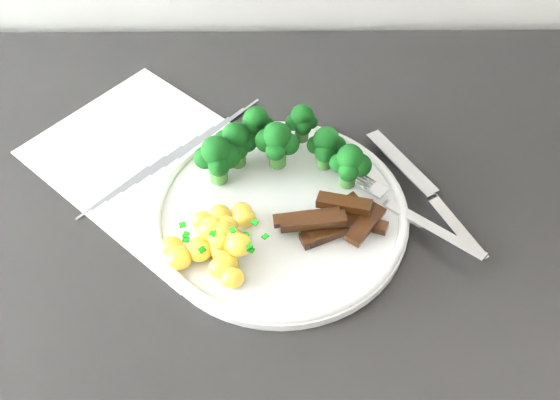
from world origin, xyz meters
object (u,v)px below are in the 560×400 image
(counter, at_px, (334,360))
(recipe_paper, at_px, (160,164))
(broccoli, at_px, (276,144))
(beef_strips, at_px, (335,220))
(fork, at_px, (412,215))
(plate, at_px, (280,212))
(knife, at_px, (438,208))
(potatoes, at_px, (217,242))

(counter, xyz_separation_m, recipe_paper, (-0.24, 0.04, 0.46))
(counter, distance_m, broccoli, 0.52)
(beef_strips, distance_m, fork, 0.09)
(counter, distance_m, plate, 0.48)
(counter, height_order, beef_strips, beef_strips)
(counter, xyz_separation_m, knife, (0.09, -0.04, 0.47))
(counter, xyz_separation_m, potatoes, (-0.16, -0.10, 0.49))
(plate, bearing_deg, potatoes, -140.71)
(broccoli, height_order, beef_strips, broccoli)
(knife, bearing_deg, counter, 157.05)
(counter, height_order, broccoli, broccoli)
(recipe_paper, distance_m, fork, 0.31)
(recipe_paper, distance_m, knife, 0.34)
(recipe_paper, relative_size, beef_strips, 2.94)
(fork, xyz_separation_m, knife, (0.03, 0.02, -0.01))
(beef_strips, height_order, knife, beef_strips)
(fork, bearing_deg, knife, 28.31)
(recipe_paper, relative_size, knife, 1.90)
(broccoli, distance_m, knife, 0.20)
(recipe_paper, height_order, plate, plate)
(plate, distance_m, potatoes, 0.09)
(counter, xyz_separation_m, fork, (0.05, -0.06, 0.48))
(counter, relative_size, beef_strips, 19.09)
(broccoli, bearing_deg, beef_strips, -54.39)
(counter, xyz_separation_m, broccoli, (-0.10, 0.03, 0.51))
(plate, relative_size, fork, 1.96)
(broccoli, height_order, potatoes, broccoli)
(plate, distance_m, knife, 0.18)
(potatoes, xyz_separation_m, fork, (0.22, 0.04, -0.01))
(potatoes, height_order, beef_strips, potatoes)
(knife, bearing_deg, beef_strips, -167.76)
(plate, bearing_deg, broccoli, 92.99)
(counter, bearing_deg, beef_strips, -118.70)
(recipe_paper, bearing_deg, broccoli, -5.84)
(plate, bearing_deg, beef_strips, -19.87)
(counter, height_order, potatoes, potatoes)
(recipe_paper, xyz_separation_m, broccoli, (0.14, -0.01, 0.05))
(broccoli, bearing_deg, fork, -28.12)
(broccoli, distance_m, fork, 0.17)
(recipe_paper, height_order, fork, fork)
(broccoli, height_order, fork, broccoli)
(broccoli, bearing_deg, knife, -18.70)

